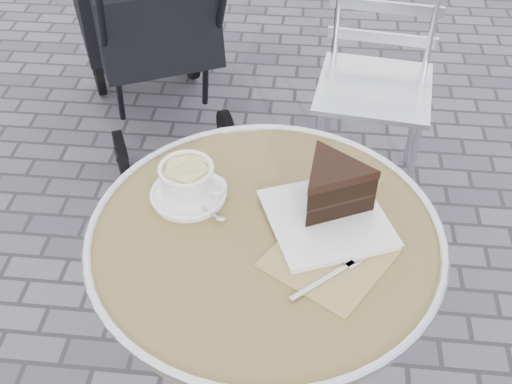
# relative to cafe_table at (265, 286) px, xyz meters

# --- Properties ---
(cafe_table) EXTENTS (0.72, 0.72, 0.74)m
(cafe_table) POSITION_rel_cafe_table_xyz_m (0.00, 0.00, 0.00)
(cafe_table) COLOR silver
(cafe_table) RESTS_ON ground
(cappuccino_set) EXTENTS (0.16, 0.16, 0.08)m
(cappuccino_set) POSITION_rel_cafe_table_xyz_m (-0.17, 0.09, 0.20)
(cappuccino_set) COLOR white
(cappuccino_set) RESTS_ON cafe_table
(cake_plate_set) EXTENTS (0.29, 0.38, 0.12)m
(cake_plate_set) POSITION_rel_cafe_table_xyz_m (0.13, 0.07, 0.22)
(cake_plate_set) COLOR #A4855A
(cake_plate_set) RESTS_ON cafe_table
(bistro_chair) EXTENTS (0.43, 0.43, 0.85)m
(bistro_chair) POSITION_rel_cafe_table_xyz_m (0.30, 1.09, -0.04)
(bistro_chair) COLOR silver
(bistro_chair) RESTS_ON ground
(baby_stroller) EXTENTS (0.82, 1.10, 1.05)m
(baby_stroller) POSITION_rel_cafe_table_xyz_m (-0.60, 1.40, -0.10)
(baby_stroller) COLOR black
(baby_stroller) RESTS_ON ground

